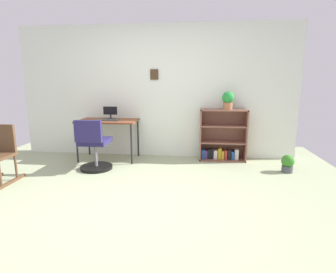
{
  "coord_description": "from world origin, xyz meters",
  "views": [
    {
      "loc": [
        0.79,
        -2.9,
        1.42
      ],
      "look_at": [
        0.34,
        1.21,
        0.57
      ],
      "focal_mm": 28.58,
      "sensor_mm": 36.0,
      "label": 1
    }
  ],
  "objects_px": {
    "office_chair": "(94,148)",
    "potted_plant_on_shelf": "(228,100)",
    "potted_plant_floor": "(288,163)",
    "desk": "(108,123)",
    "monitor": "(110,113)",
    "bookshelf_low": "(222,138)",
    "keyboard": "(108,120)"
  },
  "relations": [
    {
      "from": "potted_plant_floor",
      "to": "desk",
      "type": "bearing_deg",
      "value": 172.42
    },
    {
      "from": "office_chair",
      "to": "potted_plant_floor",
      "type": "bearing_deg",
      "value": 4.34
    },
    {
      "from": "keyboard",
      "to": "office_chair",
      "type": "relative_size",
      "value": 0.49
    },
    {
      "from": "potted_plant_floor",
      "to": "office_chair",
      "type": "bearing_deg",
      "value": -175.66
    },
    {
      "from": "office_chair",
      "to": "potted_plant_floor",
      "type": "relative_size",
      "value": 2.97
    },
    {
      "from": "desk",
      "to": "potted_plant_on_shelf",
      "type": "height_order",
      "value": "potted_plant_on_shelf"
    },
    {
      "from": "desk",
      "to": "keyboard",
      "type": "relative_size",
      "value": 2.58
    },
    {
      "from": "monitor",
      "to": "keyboard",
      "type": "bearing_deg",
      "value": -85.5
    },
    {
      "from": "potted_plant_floor",
      "to": "monitor",
      "type": "bearing_deg",
      "value": 170.32
    },
    {
      "from": "desk",
      "to": "potted_plant_on_shelf",
      "type": "relative_size",
      "value": 3.39
    },
    {
      "from": "potted_plant_on_shelf",
      "to": "bookshelf_low",
      "type": "bearing_deg",
      "value": 139.36
    },
    {
      "from": "office_chair",
      "to": "bookshelf_low",
      "type": "xyz_separation_m",
      "value": [
        2.1,
        0.85,
        0.05
      ]
    },
    {
      "from": "monitor",
      "to": "office_chair",
      "type": "xyz_separation_m",
      "value": [
        -0.05,
        -0.75,
        -0.48
      ]
    },
    {
      "from": "desk",
      "to": "keyboard",
      "type": "xyz_separation_m",
      "value": [
        0.03,
        -0.08,
        0.07
      ]
    },
    {
      "from": "monitor",
      "to": "keyboard",
      "type": "xyz_separation_m",
      "value": [
        0.02,
        -0.19,
        -0.1
      ]
    },
    {
      "from": "office_chair",
      "to": "potted_plant_on_shelf",
      "type": "height_order",
      "value": "potted_plant_on_shelf"
    },
    {
      "from": "keyboard",
      "to": "potted_plant_on_shelf",
      "type": "xyz_separation_m",
      "value": [
        2.11,
        0.23,
        0.36
      ]
    },
    {
      "from": "potted_plant_on_shelf",
      "to": "potted_plant_floor",
      "type": "height_order",
      "value": "potted_plant_on_shelf"
    },
    {
      "from": "desk",
      "to": "office_chair",
      "type": "bearing_deg",
      "value": -92.62
    },
    {
      "from": "desk",
      "to": "bookshelf_low",
      "type": "xyz_separation_m",
      "value": [
        2.07,
        0.21,
        -0.27
      ]
    },
    {
      "from": "keyboard",
      "to": "office_chair",
      "type": "xyz_separation_m",
      "value": [
        -0.06,
        -0.56,
        -0.38
      ]
    },
    {
      "from": "monitor",
      "to": "bookshelf_low",
      "type": "xyz_separation_m",
      "value": [
        2.06,
        0.1,
        -0.44
      ]
    },
    {
      "from": "keyboard",
      "to": "office_chair",
      "type": "distance_m",
      "value": 0.68
    },
    {
      "from": "desk",
      "to": "potted_plant_on_shelf",
      "type": "bearing_deg",
      "value": 4.05
    },
    {
      "from": "desk",
      "to": "potted_plant_floor",
      "type": "xyz_separation_m",
      "value": [
        3.05,
        -0.41,
        -0.53
      ]
    },
    {
      "from": "office_chair",
      "to": "potted_plant_on_shelf",
      "type": "bearing_deg",
      "value": 20.04
    },
    {
      "from": "desk",
      "to": "monitor",
      "type": "relative_size",
      "value": 4.17
    },
    {
      "from": "potted_plant_on_shelf",
      "to": "potted_plant_floor",
      "type": "bearing_deg",
      "value": -31.41
    },
    {
      "from": "desk",
      "to": "monitor",
      "type": "height_order",
      "value": "monitor"
    },
    {
      "from": "desk",
      "to": "office_chair",
      "type": "xyz_separation_m",
      "value": [
        -0.03,
        -0.64,
        -0.31
      ]
    },
    {
      "from": "monitor",
      "to": "potted_plant_floor",
      "type": "xyz_separation_m",
      "value": [
        3.04,
        -0.52,
        -0.7
      ]
    },
    {
      "from": "keyboard",
      "to": "monitor",
      "type": "bearing_deg",
      "value": 94.5
    }
  ]
}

